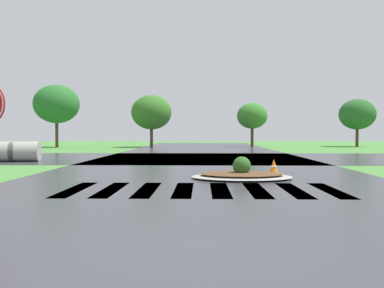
% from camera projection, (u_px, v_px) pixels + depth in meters
% --- Properties ---
extents(ground_plane, '(120.00, 120.00, 0.10)m').
position_uv_depth(ground_plane, '(202.00, 273.00, 4.34)').
color(ground_plane, '#478438').
extents(asphalt_roadway, '(11.35, 80.00, 0.01)m').
position_uv_depth(asphalt_roadway, '(202.00, 173.00, 14.33)').
color(asphalt_roadway, '#35353A').
rests_on(asphalt_roadway, ground).
extents(asphalt_cross_road, '(90.00, 10.21, 0.01)m').
position_uv_depth(asphalt_cross_road, '(202.00, 158.00, 22.69)').
color(asphalt_cross_road, '#35353A').
rests_on(asphalt_cross_road, ground).
extents(crosswalk_stripes, '(6.75, 2.82, 0.01)m').
position_uv_depth(crosswalk_stripes, '(202.00, 190.00, 10.19)').
color(crosswalk_stripes, white).
rests_on(crosswalk_stripes, ground).
extents(median_island, '(3.09, 2.17, 0.68)m').
position_uv_depth(median_island, '(242.00, 174.00, 12.67)').
color(median_island, '#9E9B93').
rests_on(median_island, ground).
extents(drainage_pipe_stack, '(2.54, 1.29, 0.97)m').
position_uv_depth(drainage_pipe_stack, '(13.00, 152.00, 19.94)').
color(drainage_pipe_stack, '#9E9B93').
rests_on(drainage_pipe_stack, ground).
extents(traffic_cone, '(0.36, 0.36, 0.54)m').
position_uv_depth(traffic_cone, '(274.00, 168.00, 13.60)').
color(traffic_cone, orange).
rests_on(traffic_cone, ground).
extents(background_treeline, '(42.49, 6.51, 5.80)m').
position_uv_depth(background_treeline, '(237.00, 110.00, 38.78)').
color(background_treeline, '#4C3823').
rests_on(background_treeline, ground).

